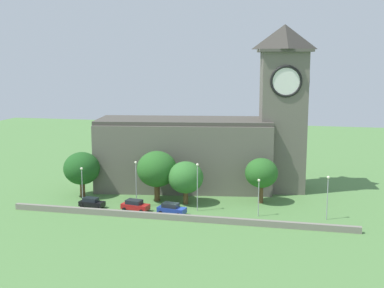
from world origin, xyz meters
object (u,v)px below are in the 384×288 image
Objects in this scene: tree_by_tower at (82,168)px; streetlamp_west_mid at (136,177)px; car_black at (92,203)px; car_red at (135,205)px; streetlamp_central at (197,180)px; church at (212,140)px; tree_riverside_west at (261,173)px; tree_riverside_east at (157,169)px; car_blue at (171,209)px; streetlamp_west_end at (82,180)px; streetlamp_east_end at (328,191)px; tree_churchyard at (186,177)px; streetlamp_east_mid at (259,191)px.

streetlamp_west_mid is at bearing -19.28° from tree_by_tower.
car_red is (7.60, -0.13, 0.06)m from car_black.
church is at bearing 91.17° from streetlamp_central.
tree_riverside_east is (-17.69, -2.62, 0.41)m from tree_riverside_west.
streetlamp_west_end is at bearing 174.00° from car_blue.
tree_riverside_east is (9.45, 6.24, 4.78)m from car_black.
tree_churchyard is at bearing 171.25° from streetlamp_east_end.
tree_churchyard is at bearing 82.02° from car_blue.
tree_by_tower is 19.17m from tree_churchyard.
car_blue is 0.61× the size of tree_riverside_west.
car_red is at bearing -106.15° from tree_riverside_east.
tree_riverside_west is 0.97× the size of tree_by_tower.
tree_by_tower is at bearing 178.06° from tree_churchyard.
tree_riverside_west is (19.54, 8.99, 4.31)m from car_red.
streetlamp_east_end reaches higher than car_red.
car_blue is 24.33m from streetlamp_east_end.
tree_churchyard is (-2.76, 3.47, -0.56)m from streetlamp_central.
streetlamp_west_mid is at bearing -156.17° from tree_churchyard.
streetlamp_west_mid is 20.34m from streetlamp_east_mid.
tree_by_tower is (-21.91, 4.12, -0.06)m from streetlamp_central.
streetlamp_west_end is at bearing -164.93° from tree_churchyard.
tree_by_tower is (-12.03, 6.26, 4.20)m from car_red.
car_black is 0.55× the size of streetlamp_central.
streetlamp_central is (10.40, -0.09, 0.08)m from streetlamp_west_mid.
tree_by_tower is at bearing 159.51° from car_blue.
church is 8.46× the size of car_red.
streetlamp_west_end reaches higher than streetlamp_east_mid.
streetlamp_west_mid is at bearing -119.80° from tree_riverside_east.
streetlamp_east_end reaches higher than streetlamp_east_mid.
tree_riverside_east is (-7.73, -10.83, -3.57)m from church.
streetlamp_east_end is (39.80, 0.97, 0.19)m from streetlamp_west_end.
streetlamp_west_mid is at bearing 103.23° from car_red.
car_blue is 7.25m from tree_churchyard.
tree_by_tower is 13.89m from tree_riverside_east.
tree_riverside_west is (20.06, 6.75, 0.13)m from streetlamp_west_mid.
car_red reaches higher than car_black.
tree_riverside_east is at bearing 0.46° from tree_by_tower.
church is 13.77m from tree_riverside_east.
streetlamp_east_mid is 18.64m from tree_riverside_east.
streetlamp_central reaches higher than car_red.
tree_churchyard is (14.72, 5.48, 3.75)m from car_black.
streetlamp_west_mid is at bearing 16.53° from car_black.
car_black is 12.29m from tree_riverside_east.
streetlamp_west_mid is at bearing -161.39° from tree_riverside_west.
streetlamp_west_end is (-2.04, 0.96, 3.55)m from car_black.
streetlamp_central is at bearing -88.83° from church.
streetlamp_central is at bearing 6.55° from car_black.
streetlamp_east_end is (23.91, 2.64, 3.67)m from car_blue.
church reaches higher than tree_riverside_west.
streetlamp_west_end is 0.95× the size of streetlamp_east_end.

